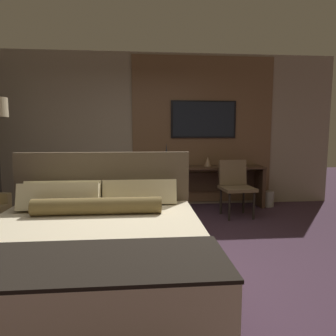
% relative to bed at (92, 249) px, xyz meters
% --- Properties ---
extents(ground_plane, '(16.00, 16.00, 0.00)m').
position_rel_bed_xyz_m(ground_plane, '(0.50, 0.37, -0.33)').
color(ground_plane, '#3D2838').
extents(wall_back_tv_panel, '(7.20, 0.09, 2.80)m').
position_rel_bed_xyz_m(wall_back_tv_panel, '(0.67, 2.97, 1.07)').
color(wall_back_tv_panel, gray).
rests_on(wall_back_tv_panel, ground_plane).
extents(bed, '(2.02, 2.09, 1.14)m').
position_rel_bed_xyz_m(bed, '(0.00, 0.00, 0.00)').
color(bed, '#33281E').
rests_on(bed, ground_plane).
extents(desk, '(2.13, 0.45, 0.75)m').
position_rel_bed_xyz_m(desk, '(1.60, 2.72, 0.19)').
color(desk, '#422D1E').
rests_on(desk, ground_plane).
extents(tv, '(1.21, 0.04, 0.68)m').
position_rel_bed_xyz_m(tv, '(1.60, 2.89, 1.28)').
color(tv, black).
extents(desk_chair, '(0.54, 0.54, 0.91)m').
position_rel_bed_xyz_m(desk_chair, '(1.98, 2.10, 0.22)').
color(desk_chair, brown).
rests_on(desk_chair, ground_plane).
extents(vase_tall, '(0.09, 0.09, 0.43)m').
position_rel_bed_xyz_m(vase_tall, '(0.89, 2.66, 0.64)').
color(vase_tall, '#333338').
rests_on(vase_tall, desk).
extents(vase_short, '(0.14, 0.14, 0.17)m').
position_rel_bed_xyz_m(vase_short, '(1.66, 2.73, 0.51)').
color(vase_short, '#846647').
rests_on(vase_short, desk).
extents(waste_bin, '(0.22, 0.22, 0.28)m').
position_rel_bed_xyz_m(waste_bin, '(2.78, 2.64, -0.19)').
color(waste_bin, gray).
rests_on(waste_bin, ground_plane).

